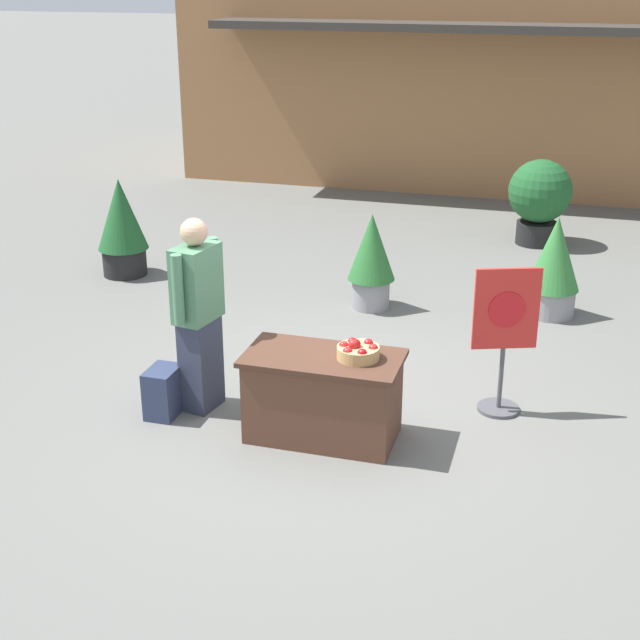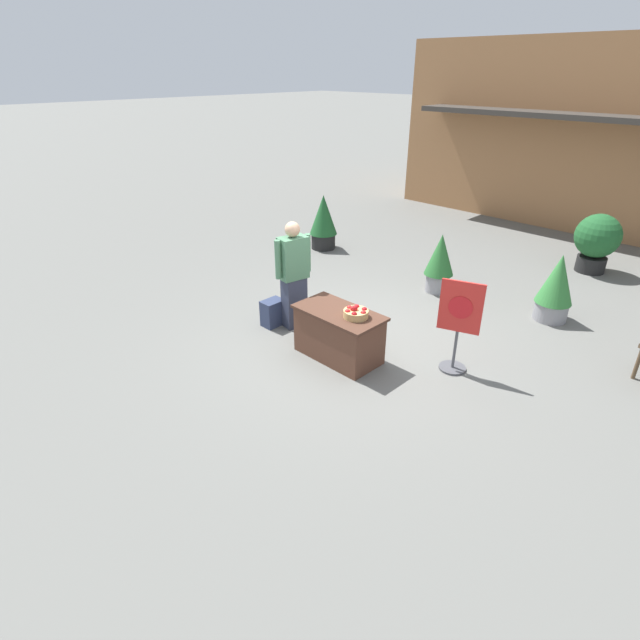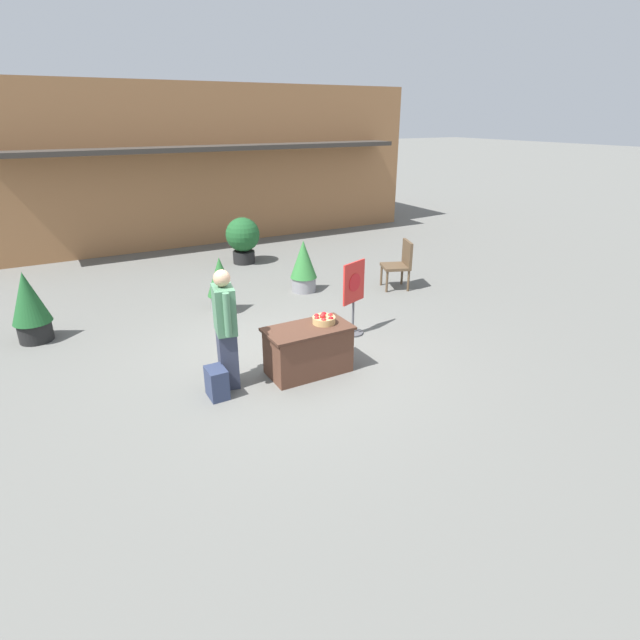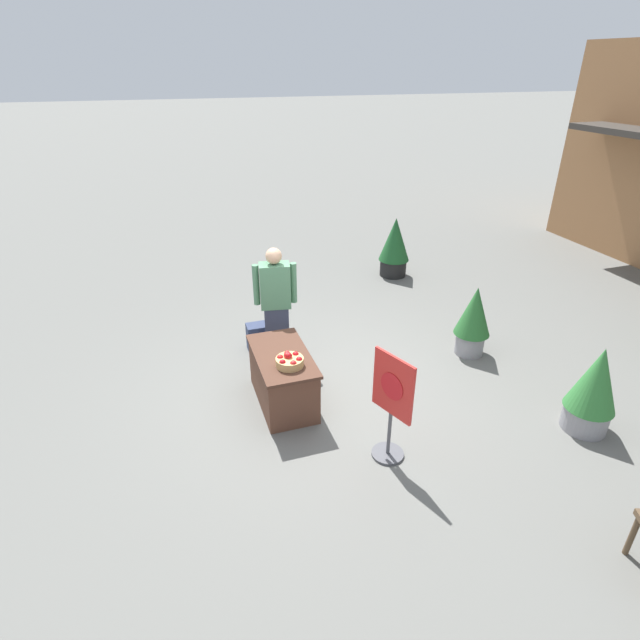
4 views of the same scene
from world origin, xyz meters
name	(u,v)px [view 2 (image 2 of 4)]	position (x,y,z in m)	size (l,w,h in m)	color
ground_plane	(354,340)	(0.00, 0.00, 0.00)	(120.00, 120.00, 0.00)	slate
display_table	(339,334)	(0.15, -0.52, 0.36)	(1.24, 0.66, 0.71)	brown
apple_basket	(356,313)	(0.42, -0.49, 0.77)	(0.33, 0.33, 0.16)	tan
person_visitor	(294,275)	(-0.99, -0.31, 0.85)	(0.33, 0.60, 1.67)	#33384C
backpack	(273,313)	(-1.24, -0.54, 0.21)	(0.24, 0.34, 0.42)	#2D3856
poster_board	(458,324)	(1.47, 0.33, 0.68)	(0.52, 0.36, 1.28)	#4C4C51
potted_plant_far_left	(440,261)	(-0.15, 2.42, 0.58)	(0.52, 0.52, 1.07)	gray
potted_plant_near_right	(597,240)	(1.46, 5.43, 0.65)	(0.85, 0.85, 1.15)	black
potted_plant_far_right	(556,287)	(1.78, 2.75, 0.57)	(0.56, 0.56, 1.10)	gray
potted_plant_near_left	(323,221)	(-3.30, 2.68, 0.63)	(0.61, 0.61, 1.19)	black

